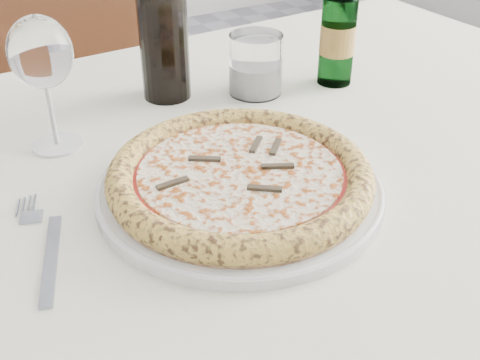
{
  "coord_description": "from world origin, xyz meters",
  "views": [
    {
      "loc": [
        -0.34,
        -0.39,
        1.17
      ],
      "look_at": [
        -0.03,
        0.14,
        0.78
      ],
      "focal_mm": 45.0,
      "sensor_mm": 36.0,
      "label": 1
    }
  ],
  "objects": [
    {
      "name": "chair_far",
      "position": [
        0.02,
        0.96,
        0.53
      ],
      "size": [
        0.49,
        0.49,
        0.93
      ],
      "color": "brown",
      "rests_on": "floor"
    },
    {
      "name": "dining_table",
      "position": [
        -0.03,
        0.24,
        0.67
      ],
      "size": [
        1.54,
        0.94,
        0.76
      ],
      "color": "brown",
      "rests_on": "floor"
    },
    {
      "name": "plate",
      "position": [
        -0.03,
        0.14,
        0.76
      ],
      "size": [
        0.35,
        0.35,
        0.02
      ],
      "color": "silver",
      "rests_on": "dining_table"
    },
    {
      "name": "fork",
      "position": [
        -0.27,
        0.16,
        0.76
      ],
      "size": [
        0.06,
        0.21,
        0.0
      ],
      "color": "#969CAF",
      "rests_on": "dining_table"
    },
    {
      "name": "beer_bottle",
      "position": [
        0.28,
        0.36,
        0.85
      ],
      "size": [
        0.06,
        0.06,
        0.22
      ],
      "color": "#2C6235",
      "rests_on": "dining_table"
    },
    {
      "name": "tumbler",
      "position": [
        0.14,
        0.39,
        0.8
      ],
      "size": [
        0.09,
        0.09,
        0.1
      ],
      "color": "white",
      "rests_on": "dining_table"
    },
    {
      "name": "wine_glass",
      "position": [
        -0.2,
        0.37,
        0.89
      ],
      "size": [
        0.08,
        0.08,
        0.19
      ],
      "color": "silver",
      "rests_on": "dining_table"
    },
    {
      "name": "pizza",
      "position": [
        -0.03,
        0.14,
        0.78
      ],
      "size": [
        0.32,
        0.32,
        0.03
      ],
      "color": "tan",
      "rests_on": "plate"
    },
    {
      "name": "wine_bottle",
      "position": [
        0.01,
        0.45,
        0.89
      ],
      "size": [
        0.08,
        0.08,
        0.31
      ],
      "color": "black",
      "rests_on": "dining_table"
    }
  ]
}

